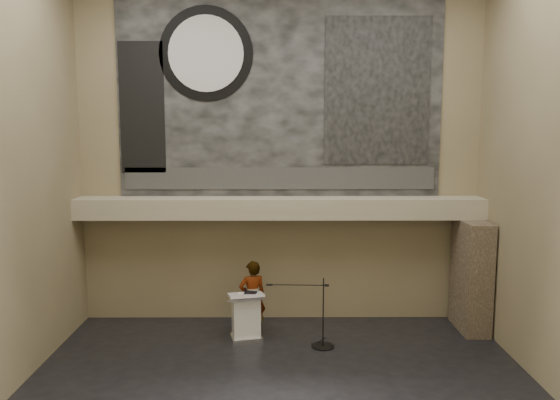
{
  "coord_description": "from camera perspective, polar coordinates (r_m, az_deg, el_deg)",
  "views": [
    {
      "loc": [
        -0.07,
        -9.7,
        4.94
      ],
      "look_at": [
        0.0,
        3.2,
        3.2
      ],
      "focal_mm": 35.0,
      "sensor_mm": 36.0,
      "label": 1
    }
  ],
  "objects": [
    {
      "name": "banner",
      "position": [
        13.69,
        -0.02,
        10.86
      ],
      "size": [
        8.0,
        0.05,
        5.0
      ],
      "primitive_type": "cube",
      "color": "black",
      "rests_on": "wall_back"
    },
    {
      "name": "soffit",
      "position": [
        13.45,
        -0.01,
        -0.83
      ],
      "size": [
        10.0,
        0.8,
        0.5
      ],
      "primitive_type": "cube",
      "color": "tan",
      "rests_on": "wall_back"
    },
    {
      "name": "banner_brick_print",
      "position": [
        14.04,
        -14.23,
        9.33
      ],
      "size": [
        1.1,
        0.02,
        3.2
      ],
      "primitive_type": "cube",
      "color": "black",
      "rests_on": "banner"
    },
    {
      "name": "wall_front",
      "position": [
        5.74,
        0.39,
        0.79
      ],
      "size": [
        10.0,
        0.02,
        8.5
      ],
      "primitive_type": "cube",
      "color": "#7D6E4F",
      "rests_on": "floor"
    },
    {
      "name": "banner_text_strip",
      "position": [
        13.69,
        -0.02,
        2.27
      ],
      "size": [
        7.76,
        0.02,
        0.55
      ],
      "primitive_type": "cube",
      "color": "#2E2E2E",
      "rests_on": "banner"
    },
    {
      "name": "binder",
      "position": [
        12.83,
        -3.08,
        -9.66
      ],
      "size": [
        0.31,
        0.27,
        0.04
      ],
      "primitive_type": "cube",
      "rotation": [
        0.0,
        0.0,
        -0.22
      ],
      "color": "black",
      "rests_on": "lectern"
    },
    {
      "name": "mic_stand",
      "position": [
        12.72,
        4.29,
        -14.02
      ],
      "size": [
        1.54,
        0.52,
        1.6
      ],
      "rotation": [
        0.0,
        0.0,
        -0.05
      ],
      "color": "black",
      "rests_on": "floor"
    },
    {
      "name": "stone_pier",
      "position": [
        14.15,
        19.36,
        -7.46
      ],
      "size": [
        0.6,
        1.4,
        2.7
      ],
      "primitive_type": "cube",
      "color": "#45382A",
      "rests_on": "floor"
    },
    {
      "name": "banner_clock_face",
      "position": [
        13.83,
        -7.76,
        14.92
      ],
      "size": [
        1.84,
        0.02,
        1.84
      ],
      "primitive_type": "cylinder",
      "rotation": [
        1.57,
        0.0,
        0.0
      ],
      "color": "silver",
      "rests_on": "banner"
    },
    {
      "name": "sprinkler_left",
      "position": [
        13.53,
        -6.8,
        -2.03
      ],
      "size": [
        0.04,
        0.04,
        0.06
      ],
      "primitive_type": "cylinder",
      "color": "#B2893D",
      "rests_on": "soffit"
    },
    {
      "name": "wall_left",
      "position": [
        10.9,
        -27.24,
        3.21
      ],
      "size": [
        0.02,
        8.0,
        8.5
      ],
      "primitive_type": "cube",
      "color": "#7D6E4F",
      "rests_on": "floor"
    },
    {
      "name": "lectern",
      "position": [
        13.02,
        -3.56,
        -12.02
      ],
      "size": [
        0.9,
        0.72,
        1.14
      ],
      "rotation": [
        0.0,
        0.0,
        0.22
      ],
      "color": "silver",
      "rests_on": "floor"
    },
    {
      "name": "sprinkler_right",
      "position": [
        13.58,
        8.04,
        -2.01
      ],
      "size": [
        0.04,
        0.04,
        0.06
      ],
      "primitive_type": "cylinder",
      "color": "#B2893D",
      "rests_on": "soffit"
    },
    {
      "name": "speaker_person",
      "position": [
        13.22,
        -2.9,
        -10.15
      ],
      "size": [
        0.75,
        0.61,
        1.79
      ],
      "primitive_type": "imported",
      "rotation": [
        0.0,
        0.0,
        3.45
      ],
      "color": "silver",
      "rests_on": "floor"
    },
    {
      "name": "banner_clock_rim",
      "position": [
        13.85,
        -7.75,
        14.91
      ],
      "size": [
        2.3,
        0.02,
        2.3
      ],
      "primitive_type": "cylinder",
      "rotation": [
        1.57,
        0.0,
        0.0
      ],
      "color": "black",
      "rests_on": "banner"
    },
    {
      "name": "banner_building_print",
      "position": [
        13.88,
        10.13,
        11.12
      ],
      "size": [
        2.6,
        0.02,
        3.6
      ],
      "primitive_type": "cube",
      "color": "black",
      "rests_on": "banner"
    },
    {
      "name": "wall_back",
      "position": [
        13.72,
        -0.02,
        4.8
      ],
      "size": [
        10.0,
        0.02,
        8.5
      ],
      "primitive_type": "cube",
      "color": "#7D6E4F",
      "rests_on": "floor"
    },
    {
      "name": "floor",
      "position": [
        10.88,
        0.1,
        -19.31
      ],
      "size": [
        10.0,
        10.0,
        0.0
      ],
      "primitive_type": "plane",
      "color": "black",
      "rests_on": "ground"
    },
    {
      "name": "papers",
      "position": [
        12.79,
        -3.95,
        -9.8
      ],
      "size": [
        0.22,
        0.29,
        0.0
      ],
      "primitive_type": "cube",
      "rotation": [
        0.0,
        0.0,
        0.09
      ],
      "color": "silver",
      "rests_on": "lectern"
    }
  ]
}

